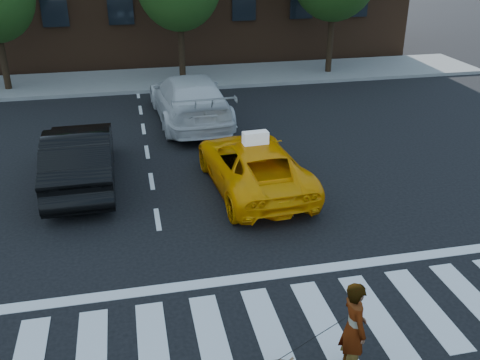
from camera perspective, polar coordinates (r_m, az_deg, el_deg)
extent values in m
plane|color=black|center=(9.67, 3.11, -15.82)|extent=(120.00, 120.00, 0.00)
cube|color=silver|center=(9.66, 3.11, -15.79)|extent=(13.00, 2.40, 0.01)
cube|color=silver|center=(10.88, 0.89, -10.41)|extent=(12.00, 0.30, 0.01)
cube|color=slate|center=(25.38, -7.37, 10.68)|extent=(30.00, 4.00, 0.15)
cylinder|color=black|center=(24.97, -24.02, 12.18)|extent=(0.28, 0.28, 3.25)
cylinder|color=black|center=(24.57, -6.28, 14.32)|extent=(0.28, 0.28, 3.55)
cylinder|color=black|center=(26.21, 9.64, 15.14)|extent=(0.28, 0.28, 3.85)
imported|color=#FFA205|center=(14.19, 1.43, 1.65)|extent=(2.55, 4.99, 1.35)
imported|color=black|center=(15.00, -16.70, 2.44)|extent=(1.80, 4.94, 1.62)
imported|color=silver|center=(19.41, -5.41, 8.65)|extent=(2.68, 5.98, 1.70)
imported|color=#999999|center=(8.65, 12.04, -15.16)|extent=(0.40, 0.60, 1.63)
cylinder|color=#8E6C48|center=(8.81, 5.37, -18.61)|extent=(0.13, 0.06, 0.10)
cube|color=white|center=(13.70, 1.66, 4.52)|extent=(0.67, 0.32, 0.32)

